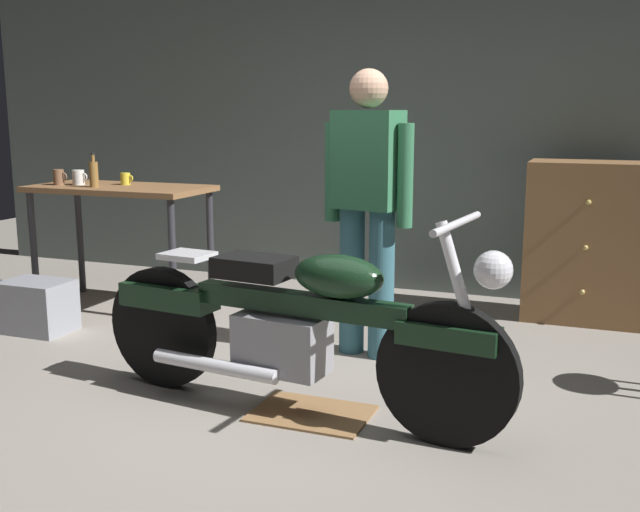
{
  "coord_description": "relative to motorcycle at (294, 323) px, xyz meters",
  "views": [
    {
      "loc": [
        1.5,
        -3.08,
        1.44
      ],
      "look_at": [
        0.04,
        0.7,
        0.65
      ],
      "focal_mm": 42.12,
      "sensor_mm": 36.0,
      "label": 1
    }
  ],
  "objects": [
    {
      "name": "drip_tray",
      "position": [
        0.09,
        0.01,
        -0.44
      ],
      "size": [
        0.56,
        0.4,
        0.01
      ],
      "primitive_type": "cube",
      "color": "olive",
      "rests_on": "ground_plane"
    },
    {
      "name": "back_wall",
      "position": [
        -0.15,
        2.74,
        1.1
      ],
      "size": [
        8.0,
        0.12,
        3.1
      ],
      "primitive_type": "cube",
      "color": "#56605B",
      "rests_on": "ground_plane"
    },
    {
      "name": "storage_bin",
      "position": [
        -2.11,
        0.65,
        -0.28
      ],
      "size": [
        0.44,
        0.32,
        0.34
      ],
      "primitive_type": "cube",
      "color": "gray",
      "rests_on": "ground_plane"
    },
    {
      "name": "mug_brown_stoneware",
      "position": [
        -2.42,
        1.3,
        0.51
      ],
      "size": [
        0.12,
        0.08,
        0.11
      ],
      "color": "brown",
      "rests_on": "workbench"
    },
    {
      "name": "wooden_dresser",
      "position": [
        1.23,
        2.24,
        0.1
      ],
      "size": [
        0.8,
        0.47,
        1.1
      ],
      "color": "brown",
      "rests_on": "ground_plane"
    },
    {
      "name": "person_standing",
      "position": [
        0.05,
        0.97,
        0.48
      ],
      "size": [
        0.56,
        0.3,
        1.67
      ],
      "rotation": [
        0.0,
        0.0,
        2.93
      ],
      "color": "#366774",
      "rests_on": "ground_plane"
    },
    {
      "name": "mug_yellow_tall",
      "position": [
        -1.97,
        1.48,
        0.49
      ],
      "size": [
        0.1,
        0.07,
        0.09
      ],
      "color": "yellow",
      "rests_on": "workbench"
    },
    {
      "name": "bottle",
      "position": [
        -2.08,
        1.26,
        0.55
      ],
      "size": [
        0.06,
        0.06,
        0.24
      ],
      "color": "olive",
      "rests_on": "workbench"
    },
    {
      "name": "workbench",
      "position": [
        -1.96,
        1.4,
        0.34
      ],
      "size": [
        1.3,
        0.64,
        0.9
      ],
      "color": "brown",
      "rests_on": "ground_plane"
    },
    {
      "name": "motorcycle",
      "position": [
        0.0,
        0.0,
        0.0
      ],
      "size": [
        2.18,
        0.6,
        1.0
      ],
      "rotation": [
        0.0,
        0.0,
        -0.11
      ],
      "color": "black",
      "rests_on": "ground_plane"
    },
    {
      "name": "ground_plane",
      "position": [
        -0.15,
        -0.06,
        -0.45
      ],
      "size": [
        12.0,
        12.0,
        0.0
      ],
      "primitive_type": "plane",
      "color": "gray"
    },
    {
      "name": "mug_white_ceramic",
      "position": [
        -2.28,
        1.35,
        0.51
      ],
      "size": [
        0.12,
        0.09,
        0.11
      ],
      "color": "white",
      "rests_on": "workbench"
    }
  ]
}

